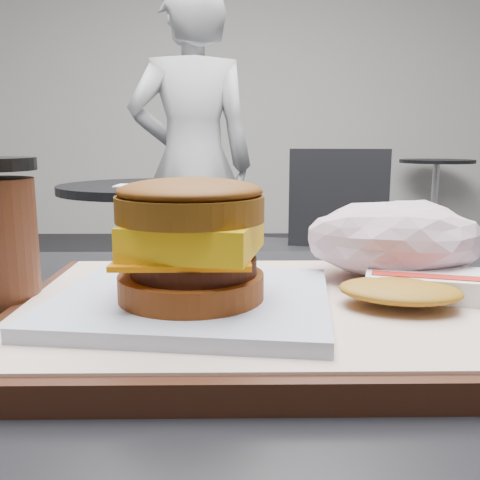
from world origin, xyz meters
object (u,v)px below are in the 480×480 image
hash_brown (415,287)px  crumpled_wrapper (395,239)px  serving_tray (270,312)px  patron (193,165)px  breakfast_sandwich (192,255)px  neighbor_chair (307,240)px  neighbor_table (154,237)px

hash_brown → crumpled_wrapper: size_ratio=0.86×
serving_tray → patron: size_ratio=0.24×
breakfast_sandwich → crumpled_wrapper: (0.17, 0.09, -0.01)m
crumpled_wrapper → neighbor_chair: 1.74m
breakfast_sandwich → crumpled_wrapper: breakfast_sandwich is taller
hash_brown → neighbor_table: size_ratio=0.17×
crumpled_wrapper → patron: size_ratio=0.09×
crumpled_wrapper → neighbor_table: 1.64m
hash_brown → patron: (-0.32, 2.13, -0.00)m
breakfast_sandwich → neighbor_table: breakfast_sandwich is taller
breakfast_sandwich → neighbor_chair: 1.85m
patron → neighbor_chair: bearing=135.8°
serving_tray → neighbor_chair: 1.81m
serving_tray → neighbor_chair: bearing=81.0°
crumpled_wrapper → neighbor_chair: size_ratio=0.17×
neighbor_table → patron: (0.11, 0.50, 0.25)m
hash_brown → serving_tray: bearing=177.2°
neighbor_chair → neighbor_table: bearing=-166.6°
hash_brown → neighbor_table: 1.70m
breakfast_sandwich → hash_brown: size_ratio=1.63×
hash_brown → neighbor_table: bearing=104.9°
breakfast_sandwich → patron: (-0.16, 2.15, -0.03)m
serving_tray → hash_brown: 0.11m
serving_tray → hash_brown: hash_brown is taller
hash_brown → patron: 2.15m
patron → breakfast_sandwich: bearing=85.9°
serving_tray → breakfast_sandwich: (-0.06, -0.03, 0.05)m
serving_tray → crumpled_wrapper: (0.11, 0.06, 0.04)m
serving_tray → crumpled_wrapper: size_ratio=2.52×
serving_tray → neighbor_table: serving_tray is taller
serving_tray → breakfast_sandwich: size_ratio=1.80×
hash_brown → patron: size_ratio=0.08×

